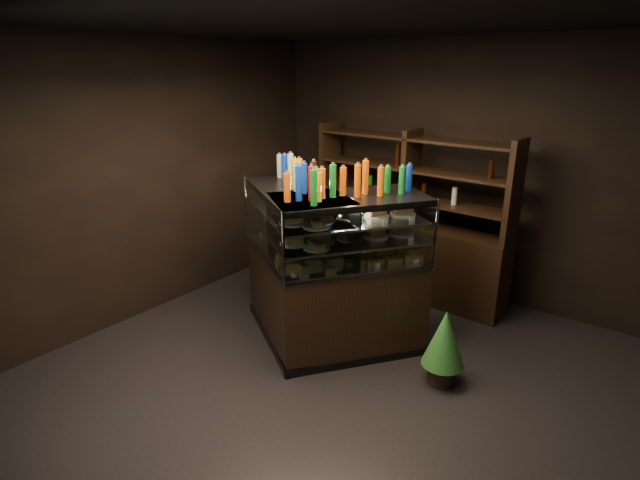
# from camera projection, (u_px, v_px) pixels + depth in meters

# --- Properties ---
(ground) EXTENTS (5.00, 5.00, 0.00)m
(ground) POSITION_uv_depth(u_px,v_px,m) (335.00, 378.00, 4.52)
(ground) COLOR black
(ground) RESTS_ON ground
(room_shell) EXTENTS (5.02, 5.02, 3.01)m
(room_shell) POSITION_uv_depth(u_px,v_px,m) (337.00, 166.00, 3.88)
(room_shell) COLOR black
(room_shell) RESTS_ON ground
(display_case) EXTENTS (2.06, 1.59, 1.57)m
(display_case) POSITION_uv_depth(u_px,v_px,m) (323.00, 295.00, 4.96)
(display_case) COLOR black
(display_case) RESTS_ON ground
(food_display) EXTENTS (1.62, 1.15, 0.48)m
(food_display) POSITION_uv_depth(u_px,v_px,m) (322.00, 232.00, 4.74)
(food_display) COLOR #B77741
(food_display) RESTS_ON display_case
(bottles_top) EXTENTS (1.44, 1.01, 0.30)m
(bottles_top) POSITION_uv_depth(u_px,v_px,m) (323.00, 178.00, 4.57)
(bottles_top) COLOR #0F38B2
(bottles_top) RESTS_ON display_case
(potted_conifer) EXTENTS (0.37, 0.37, 0.80)m
(potted_conifer) POSITION_uv_depth(u_px,v_px,m) (445.00, 337.00, 4.32)
(potted_conifer) COLOR black
(potted_conifer) RESTS_ON ground
(back_shelving) EXTENTS (2.49, 0.53, 2.00)m
(back_shelving) POSITION_uv_depth(u_px,v_px,m) (406.00, 245.00, 6.09)
(back_shelving) COLOR black
(back_shelving) RESTS_ON ground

